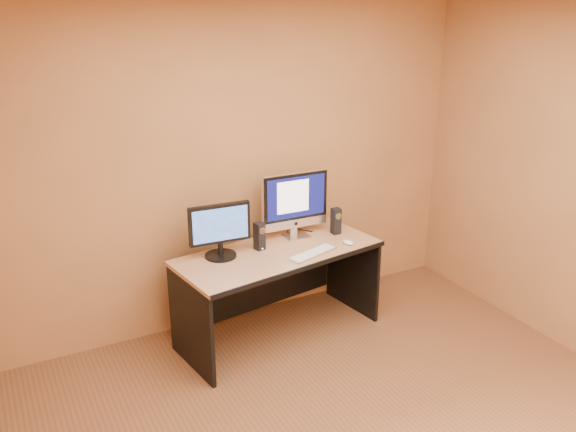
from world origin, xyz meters
The scene contains 10 objects.
walls centered at (0.00, 0.00, 1.30)m, with size 4.00×4.00×2.60m, color #A77143, non-canonical shape.
desk centered at (0.11, 1.52, 0.37)m, with size 1.58×0.69×0.73m, color #AE7C57, non-canonical shape.
imac centered at (0.37, 1.72, 1.00)m, with size 0.56×0.21×0.54m, color silver, non-canonical shape.
second_monitor centered at (-0.32, 1.63, 0.94)m, with size 0.47×0.24×0.41m, color black, non-canonical shape.
speaker_left centered at (-0.01, 1.62, 0.84)m, with size 0.07×0.07×0.22m, color black, non-canonical shape.
speaker_right centered at (0.69, 1.63, 0.84)m, with size 0.07×0.07×0.22m, color black, non-canonical shape.
keyboard centered at (0.31, 1.35, 0.74)m, with size 0.42×0.11×0.02m, color #B5B4B9.
mouse centered at (0.65, 1.39, 0.75)m, with size 0.06×0.10×0.04m, color white.
cable_a centered at (0.47, 1.83, 0.73)m, with size 0.01×0.01×0.22m, color black.
cable_b centered at (0.34, 1.81, 0.73)m, with size 0.01×0.01×0.18m, color black.
Camera 1 is at (-1.83, -2.30, 2.60)m, focal length 38.00 mm.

